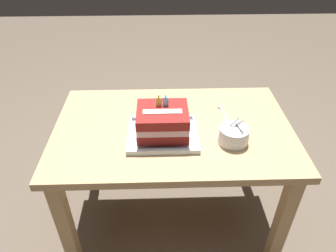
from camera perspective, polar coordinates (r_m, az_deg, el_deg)
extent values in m
plane|color=#6B5B4C|center=(1.97, 0.73, -16.28)|extent=(8.00, 8.00, 0.00)
cube|color=tan|center=(1.50, 0.92, -0.63)|extent=(1.13, 0.72, 0.04)
cube|color=tan|center=(1.60, -18.01, -17.43)|extent=(0.06, 0.06, 0.65)
cube|color=tan|center=(1.64, 20.04, -16.31)|extent=(0.06, 0.06, 0.65)
cube|color=tan|center=(2.00, -14.25, -3.58)|extent=(0.06, 0.06, 0.65)
cube|color=tan|center=(2.03, 14.87, -2.99)|extent=(0.06, 0.06, 0.65)
cube|color=silver|center=(1.43, -0.96, -1.73)|extent=(0.32, 0.27, 0.01)
cube|color=silver|center=(1.32, -0.87, -4.71)|extent=(0.32, 0.01, 0.02)
cube|color=silver|center=(1.52, -1.06, 1.57)|extent=(0.32, 0.01, 0.02)
cube|color=silver|center=(1.43, -7.09, -1.46)|extent=(0.01, 0.24, 0.02)
cube|color=silver|center=(1.43, 5.15, -1.23)|extent=(0.01, 0.24, 0.02)
cube|color=maroon|center=(1.40, -0.98, -0.38)|extent=(0.22, 0.19, 0.04)
cube|color=beige|center=(1.38, -1.00, 0.88)|extent=(0.22, 0.19, 0.03)
cube|color=maroon|center=(1.36, -1.01, 2.17)|extent=(0.22, 0.19, 0.04)
cube|color=silver|center=(1.33, -1.01, 2.66)|extent=(0.17, 0.03, 0.00)
cube|color=#EFC64C|center=(1.36, -1.69, 4.46)|extent=(0.02, 0.01, 0.04)
ellipsoid|color=yellow|center=(1.35, -1.71, 5.41)|extent=(0.01, 0.01, 0.01)
cube|color=#8CB7EA|center=(1.36, -0.43, 4.48)|extent=(0.02, 0.01, 0.04)
ellipsoid|color=yellow|center=(1.35, -0.43, 5.44)|extent=(0.01, 0.01, 0.01)
cylinder|color=white|center=(1.42, 11.74, -2.37)|extent=(0.14, 0.14, 0.03)
cylinder|color=white|center=(1.41, 11.82, -1.88)|extent=(0.13, 0.13, 0.03)
cylinder|color=white|center=(1.40, 11.89, -1.39)|extent=(0.13, 0.13, 0.03)
cylinder|color=white|center=(1.39, 11.97, -0.89)|extent=(0.13, 0.13, 0.03)
cylinder|color=silver|center=(1.39, 11.85, 0.55)|extent=(0.05, 0.01, 0.06)
cylinder|color=silver|center=(1.38, 12.76, 0.53)|extent=(0.04, 0.06, 0.07)
cylinder|color=silver|center=(1.38, 12.92, 0.44)|extent=(0.02, 0.07, 0.08)
ellipsoid|color=silver|center=(1.64, 9.41, 3.53)|extent=(0.03, 0.04, 0.01)
cube|color=silver|center=(1.59, 10.20, 2.08)|extent=(0.03, 0.11, 0.00)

